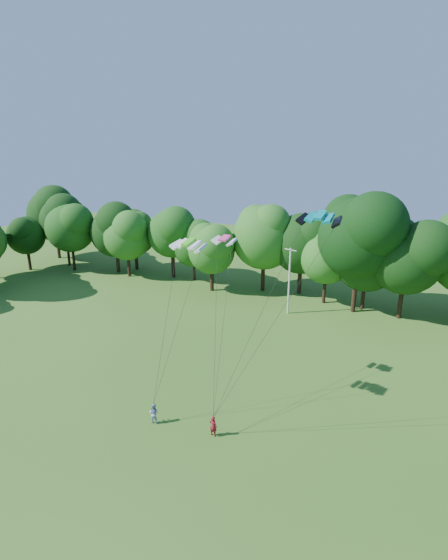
% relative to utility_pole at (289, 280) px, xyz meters
% --- Properties ---
extents(ground, '(160.00, 160.00, 0.00)m').
position_rel_utility_pole_xyz_m(ground, '(1.10, -30.46, -4.10)').
color(ground, '#345B19').
rests_on(ground, ground).
extents(utility_pole, '(1.54, 0.58, 7.96)m').
position_rel_utility_pole_xyz_m(utility_pole, '(0.00, 0.00, 0.00)').
color(utility_pole, silver).
rests_on(utility_pole, ground).
extents(kite_flyer_left, '(0.59, 0.41, 1.54)m').
position_rel_utility_pole_xyz_m(kite_flyer_left, '(2.44, -24.01, -3.33)').
color(kite_flyer_left, maroon).
rests_on(kite_flyer_left, ground).
extents(kite_flyer_right, '(0.83, 0.69, 1.53)m').
position_rel_utility_pole_xyz_m(kite_flyer_right, '(-2.14, -24.55, -3.33)').
color(kite_flyer_right, '#97ABD1').
rests_on(kite_flyer_right, ground).
extents(kite_teal, '(2.57, 1.30, 0.48)m').
position_rel_utility_pole_xyz_m(kite_teal, '(8.31, -21.64, 11.36)').
color(kite_teal, '#048088').
rests_on(kite_teal, ground).
extents(kite_green, '(2.68, 1.45, 0.45)m').
position_rel_utility_pole_xyz_m(kite_green, '(-0.83, -21.21, 8.78)').
color(kite_green, '#46CF1F').
rests_on(kite_green, ground).
extents(kite_pink, '(2.03, 1.13, 0.39)m').
position_rel_utility_pole_xyz_m(kite_pink, '(-0.13, -16.94, 8.30)').
color(kite_pink, '#DA3C83').
rests_on(kite_pink, ground).
extents(tree_back_west, '(7.27, 7.27, 10.57)m').
position_rel_utility_pole_xyz_m(tree_back_west, '(-27.56, 7.42, 2.50)').
color(tree_back_west, '#352515').
rests_on(tree_back_west, ground).
extents(tree_back_center, '(10.41, 10.41, 15.14)m').
position_rel_utility_pole_xyz_m(tree_back_center, '(6.87, 3.98, 5.36)').
color(tree_back_center, black).
rests_on(tree_back_center, ground).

